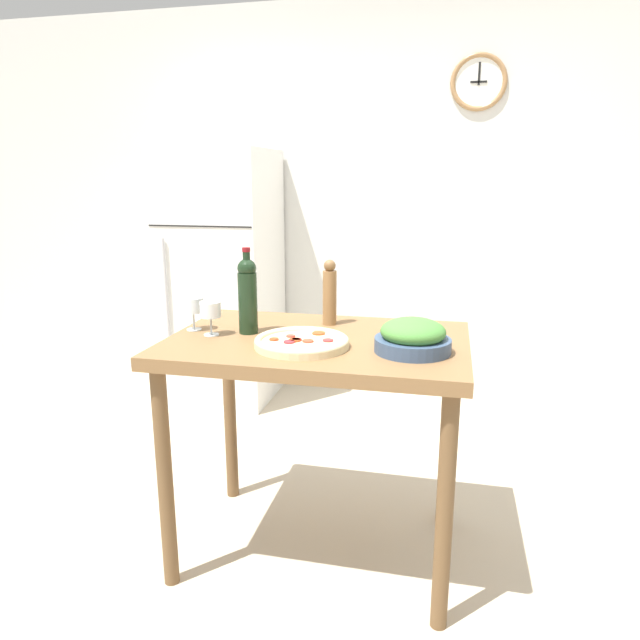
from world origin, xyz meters
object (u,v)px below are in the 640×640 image
(wine_bottle, at_px, (248,294))
(salad_bowl, at_px, (413,337))
(homemade_pizza, at_px, (302,342))
(wine_glass_far, at_px, (193,307))
(pepper_mill, at_px, (329,294))
(refrigerator, at_px, (223,277))
(wine_glass_near, at_px, (210,311))

(wine_bottle, height_order, salad_bowl, wine_bottle)
(homemade_pizza, bearing_deg, wine_glass_far, 164.58)
(pepper_mill, bearing_deg, salad_bowl, -41.17)
(refrigerator, distance_m, wine_bottle, 1.74)
(pepper_mill, bearing_deg, wine_glass_far, -157.49)
(wine_glass_near, relative_size, salad_bowl, 0.50)
(salad_bowl, bearing_deg, refrigerator, 129.54)
(wine_glass_far, bearing_deg, salad_bowl, -7.06)
(wine_glass_far, relative_size, pepper_mill, 0.49)
(wine_bottle, distance_m, wine_glass_far, 0.23)
(homemade_pizza, bearing_deg, pepper_mill, 85.25)
(pepper_mill, xyz_separation_m, homemade_pizza, (-0.03, -0.34, -0.11))
(pepper_mill, height_order, homemade_pizza, pepper_mill)
(pepper_mill, relative_size, homemade_pizza, 0.79)
(wine_glass_near, relative_size, wine_glass_far, 1.00)
(wine_glass_far, xyz_separation_m, salad_bowl, (0.86, -0.11, -0.04))
(refrigerator, height_order, wine_bottle, refrigerator)
(salad_bowl, bearing_deg, wine_glass_near, 176.33)
(wine_glass_near, xyz_separation_m, wine_glass_far, (-0.10, 0.06, 0.00))
(wine_bottle, bearing_deg, salad_bowl, -10.22)
(wine_glass_far, relative_size, homemade_pizza, 0.39)
(pepper_mill, bearing_deg, wine_glass_near, -146.64)
(wine_glass_far, bearing_deg, pepper_mill, 22.51)
(wine_glass_far, bearing_deg, wine_glass_near, -30.40)
(homemade_pizza, bearing_deg, refrigerator, 120.40)
(wine_glass_near, bearing_deg, wine_bottle, 27.53)
(wine_bottle, xyz_separation_m, pepper_mill, (0.27, 0.20, -0.02))
(wine_bottle, relative_size, homemade_pizza, 0.98)
(homemade_pizza, bearing_deg, wine_glass_near, 169.00)
(refrigerator, bearing_deg, pepper_mill, -53.04)
(pepper_mill, bearing_deg, refrigerator, 126.96)
(salad_bowl, bearing_deg, wine_bottle, 169.78)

